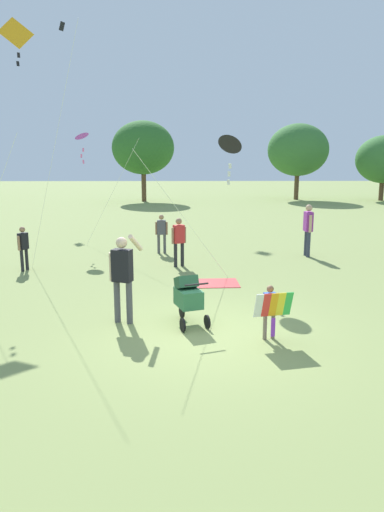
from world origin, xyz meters
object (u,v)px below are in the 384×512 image
at_px(kite_adult_black, 229,146).
at_px(kite_blue_high, 18,43).
at_px(person_sitting_far, 23,245).
at_px(person_adult_flyer, 122,272).
at_px(person_couple_left, 179,238).
at_px(person_kid_running, 308,226).
at_px(person_red_shirt, 162,231).
at_px(child_with_butterfly_kite, 270,307).
at_px(picnic_blanket, 210,283).
at_px(stroller, 188,295).
at_px(kite_orange_delta, 82,138).

height_order(kite_adult_black, kite_blue_high, kite_blue_high).
xyz_separation_m(kite_adult_black, person_sitting_far, (-6.05, 0.94, -2.88)).
height_order(person_adult_flyer, kite_blue_high, kite_blue_high).
xyz_separation_m(kite_blue_high, person_couple_left, (4.50, 0.13, -5.63)).
distance_m(kite_blue_high, person_kid_running, 10.58).
bearing_deg(person_adult_flyer, person_kid_running, 50.45).
height_order(person_adult_flyer, kite_adult_black, kite_adult_black).
bearing_deg(kite_blue_high, person_kid_running, 10.46).
distance_m(person_sitting_far, person_couple_left, 4.68).
distance_m(kite_blue_high, person_red_shirt, 7.25).
height_order(person_adult_flyer, person_red_shirt, person_adult_flyer).
height_order(child_with_butterfly_kite, picnic_blanket, child_with_butterfly_kite).
xyz_separation_m(person_adult_flyer, stroller, (1.33, -0.09, -0.48)).
xyz_separation_m(person_red_shirt, person_kid_running, (5.05, -0.59, 0.24)).
relative_size(kite_adult_black, person_red_shirt, 2.89).
distance_m(person_adult_flyer, picnic_blanket, 3.81).
distance_m(kite_orange_delta, person_sitting_far, 5.43).
xyz_separation_m(child_with_butterfly_kite, kite_orange_delta, (-5.38, 9.85, 3.44)).
relative_size(kite_adult_black, kite_blue_high, 0.55).
height_order(kite_orange_delta, person_sitting_far, kite_orange_delta).
bearing_deg(person_sitting_far, picnic_blanket, -15.98).
xyz_separation_m(person_couple_left, picnic_blanket, (0.88, -2.07, -0.89)).
bearing_deg(child_with_butterfly_kite, kite_blue_high, 136.18).
relative_size(person_sitting_far, person_kid_running, 0.75).
relative_size(stroller, person_red_shirt, 0.81).
height_order(person_couple_left, person_kid_running, person_kid_running).
height_order(person_adult_flyer, kite_orange_delta, kite_orange_delta).
relative_size(person_sitting_far, person_couple_left, 0.88).
relative_size(stroller, kite_orange_delta, 0.26).
bearing_deg(person_kid_running, person_adult_flyer, -129.55).
relative_size(child_with_butterfly_kite, kite_orange_delta, 0.24).
bearing_deg(child_with_butterfly_kite, picnic_blanket, 102.34).
distance_m(person_kid_running, picnic_blanket, 5.14).
bearing_deg(child_with_butterfly_kite, person_kid_running, 70.97).
relative_size(person_adult_flyer, kite_orange_delta, 0.44).
xyz_separation_m(stroller, person_sitting_far, (-4.90, 4.75, 0.19)).
bearing_deg(person_red_shirt, person_adult_flyer, -93.56).
xyz_separation_m(kite_orange_delta, person_sitting_far, (-1.04, -4.19, -3.28)).
bearing_deg(person_kid_running, stroller, -121.66).
bearing_deg(kite_adult_black, person_kid_running, 44.30).
bearing_deg(person_red_shirt, person_couple_left, -73.12).
height_order(person_couple_left, picnic_blanket, person_couple_left).
xyz_separation_m(child_with_butterfly_kite, person_couple_left, (-1.77, 6.15, 0.26)).
distance_m(stroller, kite_blue_high, 9.15).
bearing_deg(kite_blue_high, person_red_shirt, 30.06).
bearing_deg(picnic_blanket, person_sitting_far, 164.02).
distance_m(person_red_shirt, picnic_blanket, 4.51).
bearing_deg(person_adult_flyer, child_with_butterfly_kite, -19.25).
bearing_deg(person_kid_running, picnic_blanket, -134.57).
bearing_deg(picnic_blanket, child_with_butterfly_kite, -77.66).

